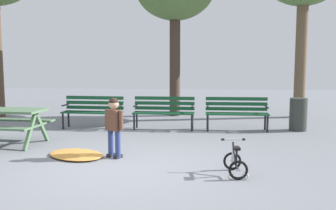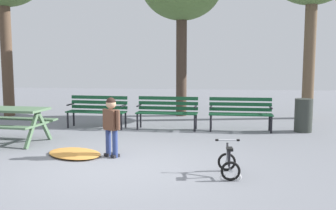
{
  "view_description": "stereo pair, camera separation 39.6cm",
  "coord_description": "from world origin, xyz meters",
  "px_view_note": "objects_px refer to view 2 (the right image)",
  "views": [
    {
      "loc": [
        1.25,
        -6.07,
        1.78
      ],
      "look_at": [
        0.64,
        1.91,
        0.85
      ],
      "focal_mm": 40.15,
      "sensor_mm": 36.0,
      "label": 1
    },
    {
      "loc": [
        1.64,
        -6.03,
        1.78
      ],
      "look_at": [
        0.64,
        1.91,
        0.85
      ],
      "focal_mm": 40.15,
      "sensor_mm": 36.0,
      "label": 2
    }
  ],
  "objects_px": {
    "park_bench_right": "(240,111)",
    "park_bench_left": "(167,110)",
    "picnic_table": "(5,116)",
    "child_standing": "(111,122)",
    "kids_bicycle": "(229,163)",
    "trash_bin": "(303,115)",
    "park_bench_far_left": "(98,109)"
  },
  "relations": [
    {
      "from": "park_bench_right",
      "to": "kids_bicycle",
      "type": "xyz_separation_m",
      "value": [
        -0.43,
        -3.93,
        -0.31
      ]
    },
    {
      "from": "park_bench_far_left",
      "to": "park_bench_right",
      "type": "bearing_deg",
      "value": 0.02
    },
    {
      "from": "child_standing",
      "to": "park_bench_left",
      "type": "bearing_deg",
      "value": 77.63
    },
    {
      "from": "picnic_table",
      "to": "park_bench_right",
      "type": "distance_m",
      "value": 5.62
    },
    {
      "from": "park_bench_far_left",
      "to": "park_bench_left",
      "type": "distance_m",
      "value": 1.9
    },
    {
      "from": "park_bench_right",
      "to": "trash_bin",
      "type": "distance_m",
      "value": 1.58
    },
    {
      "from": "kids_bicycle",
      "to": "trash_bin",
      "type": "distance_m",
      "value": 4.47
    },
    {
      "from": "picnic_table",
      "to": "park_bench_left",
      "type": "bearing_deg",
      "value": 32.28
    },
    {
      "from": "park_bench_left",
      "to": "picnic_table",
      "type": "bearing_deg",
      "value": -147.72
    },
    {
      "from": "park_bench_far_left",
      "to": "child_standing",
      "type": "distance_m",
      "value": 3.26
    },
    {
      "from": "kids_bicycle",
      "to": "trash_bin",
      "type": "bearing_deg",
      "value": 63.3
    },
    {
      "from": "child_standing",
      "to": "kids_bicycle",
      "type": "xyz_separation_m",
      "value": [
        2.14,
        -0.91,
        -0.46
      ]
    },
    {
      "from": "park_bench_right",
      "to": "child_standing",
      "type": "relative_size",
      "value": 1.43
    },
    {
      "from": "picnic_table",
      "to": "child_standing",
      "type": "xyz_separation_m",
      "value": [
        2.65,
        -0.93,
        0.07
      ]
    },
    {
      "from": "park_bench_right",
      "to": "picnic_table",
      "type": "bearing_deg",
      "value": -158.2
    },
    {
      "from": "park_bench_far_left",
      "to": "child_standing",
      "type": "relative_size",
      "value": 1.45
    },
    {
      "from": "park_bench_right",
      "to": "child_standing",
      "type": "bearing_deg",
      "value": -130.34
    },
    {
      "from": "child_standing",
      "to": "park_bench_far_left",
      "type": "bearing_deg",
      "value": 112.25
    },
    {
      "from": "park_bench_far_left",
      "to": "trash_bin",
      "type": "distance_m",
      "value": 5.37
    },
    {
      "from": "picnic_table",
      "to": "kids_bicycle",
      "type": "bearing_deg",
      "value": -21.06
    },
    {
      "from": "kids_bicycle",
      "to": "trash_bin",
      "type": "height_order",
      "value": "trash_bin"
    },
    {
      "from": "park_bench_left",
      "to": "park_bench_right",
      "type": "bearing_deg",
      "value": -0.3
    },
    {
      "from": "park_bench_left",
      "to": "park_bench_right",
      "type": "distance_m",
      "value": 1.9
    },
    {
      "from": "park_bench_left",
      "to": "kids_bicycle",
      "type": "relative_size",
      "value": 2.78
    },
    {
      "from": "trash_bin",
      "to": "park_bench_right",
      "type": "bearing_deg",
      "value": -177.96
    },
    {
      "from": "picnic_table",
      "to": "kids_bicycle",
      "type": "distance_m",
      "value": 5.15
    },
    {
      "from": "park_bench_right",
      "to": "park_bench_left",
      "type": "bearing_deg",
      "value": 179.7
    },
    {
      "from": "park_bench_right",
      "to": "child_standing",
      "type": "height_order",
      "value": "child_standing"
    },
    {
      "from": "park_bench_far_left",
      "to": "trash_bin",
      "type": "relative_size",
      "value": 1.93
    },
    {
      "from": "park_bench_left",
      "to": "kids_bicycle",
      "type": "bearing_deg",
      "value": -69.51
    },
    {
      "from": "trash_bin",
      "to": "kids_bicycle",
      "type": "bearing_deg",
      "value": -116.7
    },
    {
      "from": "park_bench_far_left",
      "to": "park_bench_left",
      "type": "height_order",
      "value": "same"
    }
  ]
}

